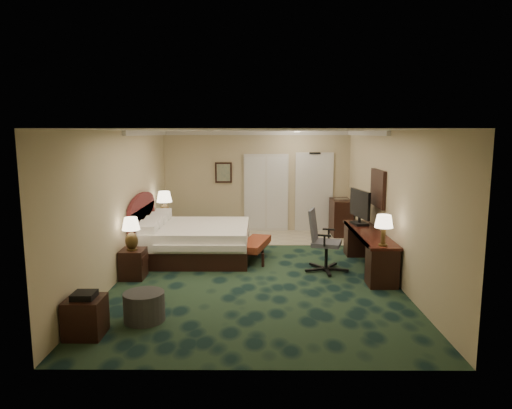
{
  "coord_description": "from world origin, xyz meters",
  "views": [
    {
      "loc": [
        0.05,
        -8.55,
        2.65
      ],
      "look_at": [
        -0.0,
        0.6,
        1.22
      ],
      "focal_mm": 32.0,
      "sensor_mm": 36.0,
      "label": 1
    }
  ],
  "objects_px": {
    "nightstand_near": "(133,264)",
    "nightstand_far": "(165,231)",
    "desk_chair": "(327,241)",
    "lamp_near": "(131,234)",
    "ottoman": "(144,307)",
    "bed": "(196,241)",
    "lamp_far": "(165,206)",
    "minibar": "(341,217)",
    "side_table": "(85,317)",
    "tv": "(360,207)",
    "desk": "(368,250)",
    "bed_bench": "(255,250)"
  },
  "relations": [
    {
      "from": "lamp_near",
      "to": "side_table",
      "type": "height_order",
      "value": "lamp_near"
    },
    {
      "from": "tv",
      "to": "desk_chair",
      "type": "distance_m",
      "value": 1.32
    },
    {
      "from": "lamp_near",
      "to": "nightstand_far",
      "type": "bearing_deg",
      "value": 89.78
    },
    {
      "from": "lamp_far",
      "to": "desk_chair",
      "type": "bearing_deg",
      "value": -32.85
    },
    {
      "from": "nightstand_far",
      "to": "desk",
      "type": "bearing_deg",
      "value": -25.99
    },
    {
      "from": "bed",
      "to": "ottoman",
      "type": "xyz_separation_m",
      "value": [
        -0.29,
        -3.36,
        -0.14
      ]
    },
    {
      "from": "ottoman",
      "to": "tv",
      "type": "height_order",
      "value": "tv"
    },
    {
      "from": "tv",
      "to": "desk_chair",
      "type": "bearing_deg",
      "value": -142.35
    },
    {
      "from": "nightstand_near",
      "to": "nightstand_far",
      "type": "bearing_deg",
      "value": 89.76
    },
    {
      "from": "minibar",
      "to": "desk_chair",
      "type": "bearing_deg",
      "value": -104.87
    },
    {
      "from": "bed",
      "to": "ottoman",
      "type": "bearing_deg",
      "value": -95.01
    },
    {
      "from": "nightstand_far",
      "to": "ottoman",
      "type": "distance_m",
      "value": 4.77
    },
    {
      "from": "nightstand_near",
      "to": "desk_chair",
      "type": "xyz_separation_m",
      "value": [
        3.62,
        0.46,
        0.33
      ]
    },
    {
      "from": "nightstand_far",
      "to": "minibar",
      "type": "bearing_deg",
      "value": 10.8
    },
    {
      "from": "nightstand_near",
      "to": "desk",
      "type": "height_order",
      "value": "desk"
    },
    {
      "from": "bed_bench",
      "to": "desk",
      "type": "relative_size",
      "value": 0.48
    },
    {
      "from": "tv",
      "to": "side_table",
      "type": "bearing_deg",
      "value": -149.49
    },
    {
      "from": "lamp_near",
      "to": "ottoman",
      "type": "height_order",
      "value": "lamp_near"
    },
    {
      "from": "side_table",
      "to": "desk_chair",
      "type": "xyz_separation_m",
      "value": [
        3.59,
        2.89,
        0.34
      ]
    },
    {
      "from": "desk",
      "to": "minibar",
      "type": "bearing_deg",
      "value": 90.05
    },
    {
      "from": "desk_chair",
      "to": "minibar",
      "type": "xyz_separation_m",
      "value": [
        0.84,
        3.18,
        -0.13
      ]
    },
    {
      "from": "lamp_far",
      "to": "nightstand_near",
      "type": "bearing_deg",
      "value": -90.63
    },
    {
      "from": "ottoman",
      "to": "side_table",
      "type": "bearing_deg",
      "value": -142.8
    },
    {
      "from": "nightstand_near",
      "to": "side_table",
      "type": "height_order",
      "value": "nightstand_near"
    },
    {
      "from": "tv",
      "to": "lamp_far",
      "type": "bearing_deg",
      "value": 152.05
    },
    {
      "from": "nightstand_far",
      "to": "side_table",
      "type": "bearing_deg",
      "value": -89.76
    },
    {
      "from": "ottoman",
      "to": "minibar",
      "type": "relative_size",
      "value": 0.62
    },
    {
      "from": "bed",
      "to": "desk",
      "type": "relative_size",
      "value": 0.87
    },
    {
      "from": "lamp_far",
      "to": "desk",
      "type": "bearing_deg",
      "value": -26.01
    },
    {
      "from": "desk_chair",
      "to": "minibar",
      "type": "height_order",
      "value": "desk_chair"
    },
    {
      "from": "bed_bench",
      "to": "desk",
      "type": "height_order",
      "value": "desk"
    },
    {
      "from": "nightstand_far",
      "to": "lamp_near",
      "type": "xyz_separation_m",
      "value": [
        -0.01,
        -2.82,
        0.56
      ]
    },
    {
      "from": "lamp_far",
      "to": "lamp_near",
      "type": "bearing_deg",
      "value": -90.6
    },
    {
      "from": "tv",
      "to": "lamp_near",
      "type": "bearing_deg",
      "value": -172.67
    },
    {
      "from": "lamp_near",
      "to": "tv",
      "type": "bearing_deg",
      "value": 17.54
    },
    {
      "from": "lamp_near",
      "to": "desk",
      "type": "relative_size",
      "value": 0.24
    },
    {
      "from": "nightstand_far",
      "to": "desk_chair",
      "type": "height_order",
      "value": "desk_chair"
    },
    {
      "from": "lamp_far",
      "to": "desk_chair",
      "type": "xyz_separation_m",
      "value": [
        3.59,
        -2.32,
        -0.31
      ]
    },
    {
      "from": "bed",
      "to": "nightstand_far",
      "type": "bearing_deg",
      "value": 125.33
    },
    {
      "from": "nightstand_far",
      "to": "minibar",
      "type": "xyz_separation_m",
      "value": [
        4.46,
        0.85,
        0.19
      ]
    },
    {
      "from": "ottoman",
      "to": "desk_chair",
      "type": "height_order",
      "value": "desk_chair"
    },
    {
      "from": "nightstand_near",
      "to": "desk_chair",
      "type": "distance_m",
      "value": 3.67
    },
    {
      "from": "bed_bench",
      "to": "desk",
      "type": "xyz_separation_m",
      "value": [
        2.23,
        -0.62,
        0.16
      ]
    },
    {
      "from": "nightstand_near",
      "to": "ottoman",
      "type": "bearing_deg",
      "value": -70.61
    },
    {
      "from": "lamp_far",
      "to": "nightstand_far",
      "type": "bearing_deg",
      "value": 159.14
    },
    {
      "from": "nightstand_near",
      "to": "bed",
      "type": "bearing_deg",
      "value": 55.49
    },
    {
      "from": "side_table",
      "to": "bed",
      "type": "bearing_deg",
      "value": 76.24
    },
    {
      "from": "nightstand_near",
      "to": "nightstand_far",
      "type": "xyz_separation_m",
      "value": [
        0.01,
        2.78,
        0.01
      ]
    },
    {
      "from": "bed",
      "to": "nightstand_far",
      "type": "xyz_separation_m",
      "value": [
        -0.97,
        1.36,
        -0.07
      ]
    },
    {
      "from": "side_table",
      "to": "minibar",
      "type": "xyz_separation_m",
      "value": [
        4.43,
        6.07,
        0.21
      ]
    }
  ]
}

